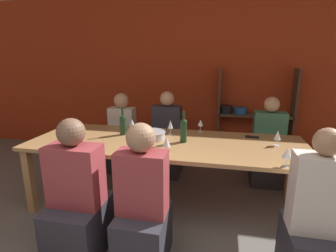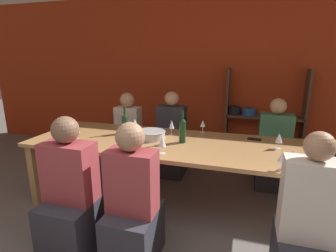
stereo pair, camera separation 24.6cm
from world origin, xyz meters
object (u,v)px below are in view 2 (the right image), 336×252
(person_near_a, at_px, (305,238))
(cell_phone, at_px, (254,139))
(wine_glass_white_b, at_px, (162,142))
(person_near_c, at_px, (73,202))
(wine_glass_white_a, at_px, (293,155))
(wine_glass_red_a, at_px, (203,124))
(mixing_bowl, at_px, (151,134))
(wine_bottle_green, at_px, (125,123))
(wine_glass_red_b, at_px, (283,157))
(wine_glass_empty_b, at_px, (279,138))
(wine_glass_red_c, at_px, (172,125))
(person_far_b, at_px, (172,144))
(wine_bottle_dark, at_px, (183,130))
(wine_glass_empty_c, at_px, (135,122))
(wine_glass_empty_a, at_px, (76,130))
(person_far_c, at_px, (273,155))
(dining_table, at_px, (165,147))
(shelf_unit, at_px, (260,133))
(person_near_b, at_px, (133,212))
(person_far_a, at_px, (129,141))

(person_near_a, bearing_deg, cell_phone, 105.97)
(wine_glass_white_b, relative_size, person_near_c, 0.14)
(wine_glass_white_a, bearing_deg, wine_glass_red_a, 135.89)
(mixing_bowl, relative_size, wine_bottle_green, 1.00)
(wine_glass_red_b, height_order, wine_glass_empty_b, wine_glass_red_b)
(wine_glass_red_c, bearing_deg, person_far_b, 105.85)
(wine_glass_empty_b, height_order, person_near_c, person_near_c)
(cell_phone, bearing_deg, wine_bottle_dark, -156.15)
(wine_glass_empty_c, distance_m, wine_glass_red_c, 0.50)
(person_far_b, bearing_deg, wine_glass_empty_a, 54.04)
(wine_glass_red_c, height_order, person_far_c, person_far_c)
(mixing_bowl, xyz_separation_m, person_far_c, (1.41, 0.81, -0.39))
(dining_table, xyz_separation_m, person_far_c, (1.22, 0.87, -0.28))
(person_far_b, bearing_deg, cell_phone, 155.68)
(shelf_unit, xyz_separation_m, person_far_c, (0.15, -0.78, -0.07))
(wine_bottle_green, bearing_deg, person_near_c, -90.60)
(wine_glass_red_b, distance_m, wine_glass_empty_b, 0.57)
(wine_glass_white_b, height_order, person_far_b, person_far_b)
(dining_table, distance_m, person_near_c, 1.11)
(wine_glass_empty_a, relative_size, wine_glass_empty_c, 1.05)
(person_far_c, bearing_deg, person_far_b, 0.44)
(shelf_unit, bearing_deg, wine_glass_white_a, -85.57)
(wine_glass_red_a, relative_size, wine_glass_empty_a, 0.94)
(wine_bottle_green, bearing_deg, wine_glass_white_b, -39.14)
(dining_table, xyz_separation_m, person_near_a, (1.29, -0.86, -0.26))
(shelf_unit, height_order, person_near_b, shelf_unit)
(wine_glass_red_b, relative_size, person_far_b, 0.14)
(wine_bottle_green, bearing_deg, person_far_c, 21.88)
(wine_bottle_green, height_order, wine_glass_white_a, wine_bottle_green)
(shelf_unit, xyz_separation_m, wine_glass_red_b, (0.07, -2.12, 0.39))
(wine_glass_red_c, height_order, person_far_a, person_far_a)
(shelf_unit, xyz_separation_m, wine_bottle_dark, (-0.88, -1.63, 0.41))
(wine_bottle_green, height_order, wine_glass_red_b, wine_bottle_green)
(dining_table, xyz_separation_m, wine_glass_empty_a, (-0.97, -0.24, 0.19))
(wine_bottle_green, relative_size, wine_glass_empty_c, 2.17)
(wine_glass_white_b, height_order, person_far_a, person_far_a)
(shelf_unit, xyz_separation_m, mixing_bowl, (-1.26, -1.59, 0.32))
(person_near_a, bearing_deg, wine_glass_white_a, 97.91)
(wine_bottle_dark, xyz_separation_m, wine_glass_red_b, (0.96, -0.49, -0.02))
(wine_glass_red_c, relative_size, cell_phone, 1.11)
(wine_glass_red_b, bearing_deg, wine_glass_white_b, 174.66)
(dining_table, height_order, mixing_bowl, mixing_bowl)
(mixing_bowl, relative_size, person_far_b, 0.27)
(wine_glass_red_a, relative_size, person_near_a, 0.12)
(wine_glass_empty_b, xyz_separation_m, person_far_a, (-2.02, 0.74, -0.45))
(shelf_unit, relative_size, wine_glass_empty_b, 9.39)
(mixing_bowl, distance_m, person_far_a, 1.10)
(shelf_unit, distance_m, dining_table, 1.97)
(shelf_unit, xyz_separation_m, person_far_a, (-1.92, -0.80, -0.06))
(mixing_bowl, height_order, person_near_c, person_near_c)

